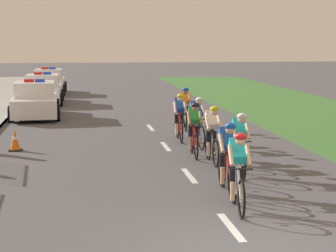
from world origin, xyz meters
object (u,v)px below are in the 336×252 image
Objects in this scene: police_car_second at (43,90)px; traffic_cone_near at (15,140)px; cyclist_lead at (238,170)px; cyclist_sixth at (194,128)px; cyclist_third at (239,143)px; cyclist_fifth at (197,121)px; cyclist_fourth at (212,133)px; cyclist_second at (227,156)px; cyclist_seventh at (180,116)px; cyclist_eighth at (185,108)px; police_car_nearest at (35,101)px; police_car_third at (49,82)px.

police_car_second is 6.89× the size of traffic_cone_near.
cyclist_lead reaches higher than traffic_cone_near.
cyclist_sixth is at bearing -18.11° from traffic_cone_near.
cyclist_third is 3.97m from cyclist_fifth.
police_car_second reaches higher than cyclist_third.
cyclist_fourth is 1.00× the size of cyclist_sixth.
cyclist_second is at bearing -49.18° from traffic_cone_near.
cyclist_sixth is (0.19, 5.38, 0.00)m from cyclist_lead.
cyclist_fifth is at bearing -68.62° from police_car_second.
police_car_second is at bearing 111.38° from cyclist_fifth.
cyclist_fourth is at bearing -85.97° from cyclist_seventh.
cyclist_second and cyclist_sixth have the same top height.
cyclist_lead is 1.00× the size of cyclist_second.
cyclist_eighth is 7.02m from police_car_nearest.
traffic_cone_near is at bearing -90.10° from police_car_second.
cyclist_sixth is 0.39× the size of police_car_nearest.
cyclist_second is 0.39× the size of police_car_nearest.
cyclist_fifth is 0.39× the size of police_car_second.
cyclist_fourth is 6.08m from cyclist_eighth.
cyclist_seventh reaches higher than traffic_cone_near.
cyclist_lead is at bearing -76.88° from police_car_second.
cyclist_third is 1.57m from cyclist_fourth.
cyclist_seventh is (0.04, 2.67, 0.00)m from cyclist_sixth.
cyclist_fourth is 1.01m from cyclist_sixth.
cyclist_fourth is 3.65m from cyclist_seventh.
cyclist_lead is 8.05m from cyclist_seventh.
cyclist_third and cyclist_seventh have the same top height.
police_car_second is at bearing 103.12° from cyclist_lead.
cyclist_seventh is 8.34m from police_car_nearest.
police_car_nearest reaches higher than cyclist_sixth.
cyclist_fifth is (-0.25, 3.96, 0.00)m from cyclist_third.
cyclist_lead is 1.00× the size of cyclist_sixth.
cyclist_second and cyclist_seventh have the same top height.
police_car_third is (-0.00, 11.36, 0.00)m from police_car_nearest.
cyclist_seventh is 2.69× the size of traffic_cone_near.
cyclist_lead is at bearing -95.33° from cyclist_second.
police_car_third is at bearing 105.34° from cyclist_fifth.
cyclist_sixth and cyclist_seventh have the same top height.
cyclist_second is 0.39× the size of police_car_third.
police_car_second reaches higher than cyclist_seventh.
cyclist_fourth and cyclist_fifth have the same top height.
cyclist_third is 2.69× the size of traffic_cone_near.
cyclist_seventh is (0.22, 8.05, 0.00)m from cyclist_lead.
police_car_second is (-5.54, 17.47, -0.11)m from cyclist_third.
cyclist_lead and cyclist_fourth have the same top height.
cyclist_third is 18.33m from police_car_second.
cyclist_eighth is 16.60m from police_car_third.
cyclist_seventh is (-0.32, 1.21, 0.00)m from cyclist_fifth.
cyclist_eighth is (0.82, 10.48, 0.00)m from cyclist_lead.
police_car_second is at bearing 104.36° from cyclist_second.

